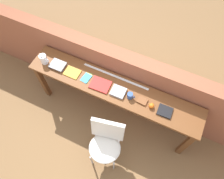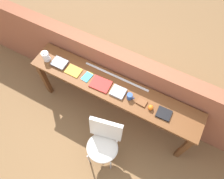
{
  "view_description": "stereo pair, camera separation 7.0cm",
  "coord_description": "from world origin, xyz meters",
  "px_view_note": "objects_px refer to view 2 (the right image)",
  "views": [
    {
      "loc": [
        0.6,
        -1.02,
        3.46
      ],
      "look_at": [
        0.0,
        0.25,
        0.9
      ],
      "focal_mm": 35.0,
      "sensor_mm": 36.0,
      "label": 1
    },
    {
      "loc": [
        0.67,
        -0.99,
        3.46
      ],
      "look_at": [
        0.0,
        0.25,
        0.9
      ],
      "focal_mm": 35.0,
      "sensor_mm": 36.0,
      "label": 2
    }
  ],
  "objects_px": {
    "pamphlet_pile_colourful": "(87,77)",
    "mug": "(130,96)",
    "magazine_cycling": "(73,71)",
    "leather_journal_brown": "(142,102)",
    "book_repair_rightmost": "(164,114)",
    "book_stack_leftmost": "(59,63)",
    "sports_ball_small": "(151,108)",
    "chair_white_moulded": "(104,141)",
    "pitcher_white": "(46,56)",
    "book_open_centre": "(101,84)"
  },
  "relations": [
    {
      "from": "magazine_cycling",
      "to": "leather_journal_brown",
      "type": "relative_size",
      "value": 1.66
    },
    {
      "from": "pitcher_white",
      "to": "leather_journal_brown",
      "type": "xyz_separation_m",
      "value": [
        1.5,
        0.02,
        -0.07
      ]
    },
    {
      "from": "pamphlet_pile_colourful",
      "to": "book_repair_rightmost",
      "type": "height_order",
      "value": "book_repair_rightmost"
    },
    {
      "from": "book_stack_leftmost",
      "to": "leather_journal_brown",
      "type": "distance_m",
      "value": 1.3
    },
    {
      "from": "chair_white_moulded",
      "to": "leather_journal_brown",
      "type": "distance_m",
      "value": 0.75
    },
    {
      "from": "book_stack_leftmost",
      "to": "pamphlet_pile_colourful",
      "type": "height_order",
      "value": "book_stack_leftmost"
    },
    {
      "from": "pitcher_white",
      "to": "chair_white_moulded",
      "type": "bearing_deg",
      "value": -24.94
    },
    {
      "from": "pitcher_white",
      "to": "leather_journal_brown",
      "type": "height_order",
      "value": "pitcher_white"
    },
    {
      "from": "magazine_cycling",
      "to": "leather_journal_brown",
      "type": "xyz_separation_m",
      "value": [
        1.05,
        0.01,
        0.01
      ]
    },
    {
      "from": "leather_journal_brown",
      "to": "sports_ball_small",
      "type": "distance_m",
      "value": 0.14
    },
    {
      "from": "chair_white_moulded",
      "to": "sports_ball_small",
      "type": "xyz_separation_m",
      "value": [
        0.38,
        0.58,
        0.39
      ]
    },
    {
      "from": "chair_white_moulded",
      "to": "mug",
      "type": "xyz_separation_m",
      "value": [
        0.08,
        0.59,
        0.4
      ]
    },
    {
      "from": "chair_white_moulded",
      "to": "book_stack_leftmost",
      "type": "height_order",
      "value": "book_stack_leftmost"
    },
    {
      "from": "pitcher_white",
      "to": "book_stack_leftmost",
      "type": "xyz_separation_m",
      "value": [
        0.2,
        0.03,
        -0.06
      ]
    },
    {
      "from": "pitcher_white",
      "to": "pamphlet_pile_colourful",
      "type": "bearing_deg",
      "value": 1.88
    },
    {
      "from": "book_stack_leftmost",
      "to": "magazine_cycling",
      "type": "distance_m",
      "value": 0.25
    },
    {
      "from": "book_open_centre",
      "to": "leather_journal_brown",
      "type": "xyz_separation_m",
      "value": [
        0.61,
        0.02,
        0.0
      ]
    },
    {
      "from": "book_stack_leftmost",
      "to": "pamphlet_pile_colourful",
      "type": "relative_size",
      "value": 1.31
    },
    {
      "from": "chair_white_moulded",
      "to": "mug",
      "type": "relative_size",
      "value": 8.1
    },
    {
      "from": "chair_white_moulded",
      "to": "pitcher_white",
      "type": "relative_size",
      "value": 4.85
    },
    {
      "from": "book_repair_rightmost",
      "to": "chair_white_moulded",
      "type": "bearing_deg",
      "value": -135.81
    },
    {
      "from": "pitcher_white",
      "to": "pamphlet_pile_colourful",
      "type": "height_order",
      "value": "pitcher_white"
    },
    {
      "from": "pamphlet_pile_colourful",
      "to": "leather_journal_brown",
      "type": "height_order",
      "value": "leather_journal_brown"
    },
    {
      "from": "pamphlet_pile_colourful",
      "to": "leather_journal_brown",
      "type": "bearing_deg",
      "value": -0.23
    },
    {
      "from": "magazine_cycling",
      "to": "book_open_centre",
      "type": "xyz_separation_m",
      "value": [
        0.45,
        -0.01,
        0.0
      ]
    },
    {
      "from": "book_repair_rightmost",
      "to": "leather_journal_brown",
      "type": "bearing_deg",
      "value": 175.07
    },
    {
      "from": "book_open_centre",
      "to": "sports_ball_small",
      "type": "height_order",
      "value": "sports_ball_small"
    },
    {
      "from": "book_stack_leftmost",
      "to": "sports_ball_small",
      "type": "bearing_deg",
      "value": -1.35
    },
    {
      "from": "book_stack_leftmost",
      "to": "book_repair_rightmost",
      "type": "xyz_separation_m",
      "value": [
        1.61,
        -0.02,
        -0.01
      ]
    },
    {
      "from": "pitcher_white",
      "to": "book_open_centre",
      "type": "bearing_deg",
      "value": 0.18
    },
    {
      "from": "pamphlet_pile_colourful",
      "to": "mug",
      "type": "relative_size",
      "value": 1.58
    },
    {
      "from": "sports_ball_small",
      "to": "book_repair_rightmost",
      "type": "distance_m",
      "value": 0.18
    },
    {
      "from": "book_stack_leftmost",
      "to": "mug",
      "type": "relative_size",
      "value": 2.06
    },
    {
      "from": "chair_white_moulded",
      "to": "pamphlet_pile_colourful",
      "type": "distance_m",
      "value": 0.92
    },
    {
      "from": "magazine_cycling",
      "to": "book_repair_rightmost",
      "type": "height_order",
      "value": "book_repair_rightmost"
    },
    {
      "from": "magazine_cycling",
      "to": "mug",
      "type": "distance_m",
      "value": 0.89
    },
    {
      "from": "pitcher_white",
      "to": "book_repair_rightmost",
      "type": "distance_m",
      "value": 1.82
    },
    {
      "from": "magazine_cycling",
      "to": "leather_journal_brown",
      "type": "height_order",
      "value": "leather_journal_brown"
    },
    {
      "from": "mug",
      "to": "book_repair_rightmost",
      "type": "xyz_separation_m",
      "value": [
        0.48,
        -0.0,
        -0.03
      ]
    },
    {
      "from": "leather_journal_brown",
      "to": "book_repair_rightmost",
      "type": "relative_size",
      "value": 0.71
    },
    {
      "from": "magazine_cycling",
      "to": "leather_journal_brown",
      "type": "distance_m",
      "value": 1.05
    },
    {
      "from": "mug",
      "to": "book_repair_rightmost",
      "type": "bearing_deg",
      "value": -0.05
    },
    {
      "from": "pamphlet_pile_colourful",
      "to": "mug",
      "type": "bearing_deg",
      "value": -1.55
    },
    {
      "from": "pamphlet_pile_colourful",
      "to": "book_repair_rightmost",
      "type": "relative_size",
      "value": 0.94
    },
    {
      "from": "leather_journal_brown",
      "to": "book_repair_rightmost",
      "type": "height_order",
      "value": "book_repair_rightmost"
    },
    {
      "from": "magazine_cycling",
      "to": "pamphlet_pile_colourful",
      "type": "xyz_separation_m",
      "value": [
        0.22,
        0.01,
        -0.0
      ]
    },
    {
      "from": "magazine_cycling",
      "to": "leather_journal_brown",
      "type": "bearing_deg",
      "value": 0.4
    },
    {
      "from": "mug",
      "to": "magazine_cycling",
      "type": "bearing_deg",
      "value": 179.45
    },
    {
      "from": "leather_journal_brown",
      "to": "book_repair_rightmost",
      "type": "xyz_separation_m",
      "value": [
        0.32,
        -0.02,
        0.0
      ]
    },
    {
      "from": "sports_ball_small",
      "to": "book_stack_leftmost",
      "type": "bearing_deg",
      "value": 178.65
    }
  ]
}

